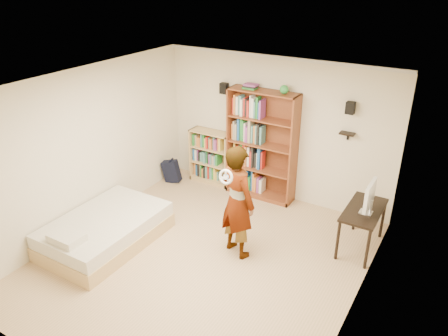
{
  "coord_description": "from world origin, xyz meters",
  "views": [
    {
      "loc": [
        3.09,
        -4.53,
        4.13
      ],
      "look_at": [
        0.03,
        0.6,
        1.32
      ],
      "focal_mm": 35.0,
      "sensor_mm": 36.0,
      "label": 1
    }
  ],
  "objects_px": {
    "low_bookshelf": "(211,157)",
    "computer_desk": "(361,228)",
    "tall_bookshelf": "(262,146)",
    "person": "(237,202)",
    "daybed": "(105,227)"
  },
  "relations": [
    {
      "from": "low_bookshelf",
      "to": "computer_desk",
      "type": "distance_m",
      "value": 3.38
    },
    {
      "from": "person",
      "to": "tall_bookshelf",
      "type": "bearing_deg",
      "value": -54.42
    },
    {
      "from": "computer_desk",
      "to": "person",
      "type": "bearing_deg",
      "value": -145.87
    },
    {
      "from": "tall_bookshelf",
      "to": "person",
      "type": "distance_m",
      "value": 1.93
    },
    {
      "from": "computer_desk",
      "to": "daybed",
      "type": "distance_m",
      "value": 4.07
    },
    {
      "from": "computer_desk",
      "to": "person",
      "type": "distance_m",
      "value": 2.04
    },
    {
      "from": "tall_bookshelf",
      "to": "person",
      "type": "relative_size",
      "value": 1.16
    },
    {
      "from": "low_bookshelf",
      "to": "daybed",
      "type": "relative_size",
      "value": 0.56
    },
    {
      "from": "low_bookshelf",
      "to": "computer_desk",
      "type": "height_order",
      "value": "low_bookshelf"
    },
    {
      "from": "tall_bookshelf",
      "to": "computer_desk",
      "type": "xyz_separation_m",
      "value": [
        2.14,
        -0.75,
        -0.69
      ]
    },
    {
      "from": "tall_bookshelf",
      "to": "low_bookshelf",
      "type": "height_order",
      "value": "tall_bookshelf"
    },
    {
      "from": "tall_bookshelf",
      "to": "computer_desk",
      "type": "height_order",
      "value": "tall_bookshelf"
    },
    {
      "from": "tall_bookshelf",
      "to": "person",
      "type": "xyz_separation_m",
      "value": [
        0.52,
        -1.85,
        -0.15
      ]
    },
    {
      "from": "computer_desk",
      "to": "person",
      "type": "relative_size",
      "value": 0.58
    },
    {
      "from": "daybed",
      "to": "low_bookshelf",
      "type": "bearing_deg",
      "value": 84.35
    }
  ]
}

